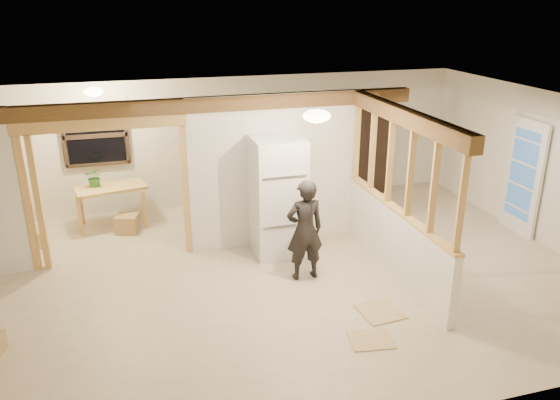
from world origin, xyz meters
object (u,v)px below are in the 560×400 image
object	(u,v)px
work_table	(113,206)
bookshelf	(364,150)
woman	(305,230)
shop_vac	(18,226)
refrigerator	(278,197)

from	to	relation	value
work_table	bookshelf	world-z (taller)	bookshelf
woman	shop_vac	bearing A→B (deg)	-31.88
woman	shop_vac	size ratio (longest dim) A/B	2.38
woman	bookshelf	bearing A→B (deg)	-128.29
refrigerator	shop_vac	world-z (taller)	refrigerator
shop_vac	woman	bearing A→B (deg)	-29.98
refrigerator	work_table	size ratio (longest dim) A/B	1.59
refrigerator	woman	distance (m)	0.97
woman	work_table	size ratio (longest dim) A/B	1.27
woman	work_table	distance (m)	3.90
shop_vac	bookshelf	world-z (taller)	bookshelf
shop_vac	bookshelf	bearing A→B (deg)	6.74
shop_vac	bookshelf	xyz separation A→B (m)	(6.58, 0.78, 0.61)
woman	work_table	bearing A→B (deg)	-47.94
refrigerator	bookshelf	bearing A→B (deg)	42.19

